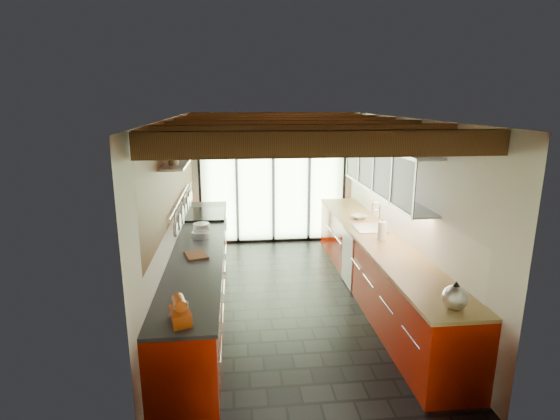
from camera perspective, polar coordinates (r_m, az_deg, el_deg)
The scene contains 18 objects.
ground at distance 6.52m, azimuth 1.33°, elevation -11.55°, with size 5.50×5.50×0.00m, color black.
room_shell at distance 5.99m, azimuth 1.42°, elevation 2.83°, with size 5.50×5.50×5.50m.
ceiling_beams at distance 6.26m, azimuth 1.01°, elevation 10.79°, with size 3.14×5.06×4.90m.
glass_door at distance 8.63m, azimuth -0.89°, elevation 6.38°, with size 2.95×0.10×2.90m.
left_counter at distance 6.31m, azimuth -10.32°, elevation -8.13°, with size 0.68×5.00×0.92m.
range_stove at distance 7.67m, azimuth -9.56°, elevation -3.96°, with size 0.66×0.90×0.97m.
right_counter at distance 6.61m, azimuth 12.45°, elevation -7.18°, with size 0.68×5.00×0.92m.
sink_assembly at distance 6.82m, azimuth 11.75°, elevation -2.06°, with size 0.45×0.52×0.43m.
upper_cabinets_right at distance 6.58m, azimuth 13.58°, elevation 5.20°, with size 0.34×3.00×3.00m.
left_wall_fixtures at distance 6.25m, azimuth -12.47°, elevation 4.19°, with size 0.28×2.60×0.96m.
stand_mixer at distance 4.05m, azimuth -12.88°, elevation -12.81°, with size 0.23×0.31×0.25m.
pot_large at distance 6.53m, azimuth -10.23°, elevation -2.39°, with size 0.24×0.24×0.15m, color silver.
pot_small at distance 6.33m, azimuth -10.35°, elevation -3.20°, with size 0.24×0.24×0.09m, color silver.
cutting_board at distance 5.62m, azimuth -10.88°, elevation -5.82°, with size 0.24×0.34×0.03m, color brown.
kettle at distance 4.49m, azimuth 21.91°, elevation -10.39°, with size 0.26×0.31×0.29m.
paper_towel at distance 6.27m, azimuth 13.17°, elevation -2.69°, with size 0.12×0.12×0.31m.
soap_bottle at distance 6.32m, azimuth 13.06°, elevation -3.04°, with size 0.07×0.08×0.17m, color silver.
bowl at distance 7.34m, azimuth 10.28°, elevation -0.90°, with size 0.24×0.24×0.06m, color silver.
Camera 1 is at (-0.76, -5.83, 2.83)m, focal length 28.00 mm.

